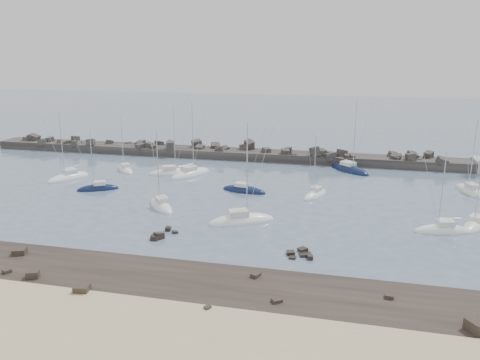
% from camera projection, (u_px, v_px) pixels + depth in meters
% --- Properties ---
extents(ground, '(400.00, 400.00, 0.00)m').
position_uv_depth(ground, '(213.00, 215.00, 68.25)').
color(ground, slate).
rests_on(ground, ground).
extents(sand_strip, '(140.00, 14.00, 1.00)m').
position_uv_depth(sand_strip, '(103.00, 344.00, 38.21)').
color(sand_strip, beige).
rests_on(sand_strip, ground).
extents(rock_shelf, '(140.00, 12.00, 1.95)m').
position_uv_depth(rock_shelf, '(152.00, 286.00, 47.60)').
color(rock_shelf, black).
rests_on(rock_shelf, ground).
extents(rock_cluster_near, '(2.85, 4.20, 1.35)m').
position_uv_depth(rock_cluster_near, '(159.00, 236.00, 60.00)').
color(rock_cluster_near, black).
rests_on(rock_cluster_near, ground).
extents(rock_cluster_far, '(3.30, 3.31, 1.06)m').
position_uv_depth(rock_cluster_far, '(301.00, 255.00, 55.00)').
color(rock_cluster_far, black).
rests_on(rock_cluster_far, ground).
extents(breakwater, '(115.00, 7.55, 5.62)m').
position_uv_depth(breakwater, '(228.00, 156.00, 105.49)').
color(breakwater, '#2E2B29').
rests_on(breakwater, ground).
extents(sailboat_1, '(6.56, 6.91, 11.58)m').
position_uv_depth(sailboat_1, '(125.00, 170.00, 93.96)').
color(sailboat_1, white).
rests_on(sailboat_1, ground).
extents(sailboat_2, '(7.21, 5.20, 11.22)m').
position_uv_depth(sailboat_2, '(98.00, 189.00, 80.86)').
color(sailboat_2, '#0E1A3E').
rests_on(sailboat_2, ground).
extents(sailboat_3, '(7.22, 9.85, 15.22)m').
position_uv_depth(sailboat_3, '(191.00, 174.00, 90.49)').
color(sailboat_3, white).
rests_on(sailboat_3, ground).
extents(sailboat_4, '(9.31, 6.49, 14.15)m').
position_uv_depth(sailboat_4, '(172.00, 173.00, 91.41)').
color(sailboat_4, white).
rests_on(sailboat_4, ground).
extents(sailboat_5, '(6.94, 7.51, 12.63)m').
position_uv_depth(sailboat_5, '(161.00, 206.00, 71.73)').
color(sailboat_5, white).
rests_on(sailboat_5, ground).
extents(sailboat_6, '(4.70, 7.15, 11.02)m').
position_uv_depth(sailboat_6, '(315.00, 195.00, 77.52)').
color(sailboat_6, white).
rests_on(sailboat_6, ground).
extents(sailboat_7, '(9.74, 7.11, 15.04)m').
position_uv_depth(sailboat_7, '(241.00, 221.00, 65.51)').
color(sailboat_7, white).
rests_on(sailboat_7, ground).
extents(sailboat_8, '(9.13, 8.97, 15.43)m').
position_uv_depth(sailboat_8, '(349.00, 170.00, 93.53)').
color(sailboat_8, '#0E1A3E').
rests_on(sailboat_8, ground).
extents(sailboat_9, '(7.67, 3.84, 11.81)m').
position_uv_depth(sailboat_9, '(442.00, 231.00, 61.93)').
color(sailboat_9, white).
rests_on(sailboat_9, ground).
extents(sailboat_10, '(5.32, 8.85, 13.47)m').
position_uv_depth(sailboat_10, '(471.00, 192.00, 79.13)').
color(sailboat_10, white).
rests_on(sailboat_10, ground).
extents(sailboat_11, '(5.91, 7.84, 12.18)m').
position_uv_depth(sailboat_11, '(475.00, 225.00, 63.92)').
color(sailboat_11, white).
rests_on(sailboat_11, ground).
extents(sailboat_13, '(8.35, 4.11, 12.63)m').
position_uv_depth(sailboat_13, '(244.00, 191.00, 79.92)').
color(sailboat_13, '#0E1A3E').
rests_on(sailboat_13, ground).
extents(sailboat_14, '(6.06, 8.70, 13.45)m').
position_uv_depth(sailboat_14, '(69.00, 178.00, 87.86)').
color(sailboat_14, white).
rests_on(sailboat_14, ground).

